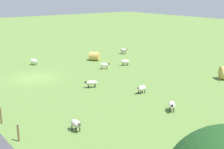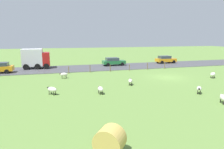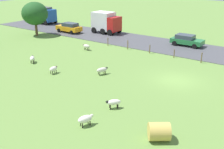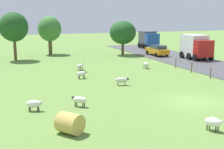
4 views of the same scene
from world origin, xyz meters
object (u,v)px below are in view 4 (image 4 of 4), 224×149
hay_bale_0 (70,123)px  tree_3 (50,29)px  sheep_0 (34,104)px  truck_0 (196,46)px  sheep_4 (146,64)px  sheep_1 (79,100)px  tree_1 (123,33)px  sheep_2 (80,66)px  sheep_3 (122,80)px  sheep_7 (82,74)px  car_1 (157,50)px  truck_1 (149,39)px  sheep_6 (213,122)px  tree_0 (14,27)px

hay_bale_0 → tree_3: size_ratio=0.21×
sheep_0 → tree_3: size_ratio=0.20×
sheep_0 → truck_0: 29.51m
sheep_4 → tree_3: 19.33m
sheep_1 → tree_1: bearing=61.8°
sheep_0 → hay_bale_0: bearing=-73.5°
tree_3 → sheep_1: bearing=-95.2°
sheep_2 → sheep_3: bearing=-79.3°
sheep_1 → sheep_2: sheep_2 is taller
sheep_7 → tree_1: (10.68, 15.44, 3.00)m
tree_1 → car_1: bearing=-31.3°
sheep_2 → truck_0: (17.61, 2.85, 1.34)m
truck_1 → sheep_3: bearing=-121.1°
sheep_0 → sheep_6: (8.98, -7.10, 0.01)m
sheep_0 → car_1: size_ratio=0.27×
sheep_3 → tree_1: tree_1 is taller
sheep_3 → sheep_4: sheep_4 is taller
truck_0 → sheep_0: bearing=-145.6°
sheep_3 → hay_bale_0: size_ratio=1.01×
tree_1 → truck_0: (7.95, -8.04, -1.63)m
sheep_1 → hay_bale_0: bearing=-110.2°
hay_bale_0 → tree_1: (14.97, 29.43, 2.92)m
truck_0 → tree_1: bearing=134.7°
sheep_1 → sheep_7: 9.69m
sheep_1 → sheep_7: sheep_7 is taller
sheep_3 → sheep_4: size_ratio=1.18×
truck_0 → tree_3: bearing=145.7°
sheep_3 → truck_0: bearing=35.9°
sheep_3 → sheep_6: (0.61, -12.20, 0.02)m
sheep_6 → sheep_7: 16.68m
sheep_0 → tree_3: (5.78, 29.32, 3.52)m
sheep_7 → truck_0: (18.63, 7.40, 1.37)m
sheep_7 → sheep_4: bearing=19.7°
sheep_3 → tree_1: 21.39m
sheep_7 → truck_0: bearing=21.7°
sheep_0 → truck_0: (24.32, 16.66, 1.37)m
hay_bale_0 → tree_0: tree_0 is taller
sheep_0 → sheep_1: bearing=-1.6°
sheep_6 → sheep_0: bearing=141.6°
sheep_3 → tree_0: size_ratio=0.20×
sheep_1 → sheep_6: sheep_6 is taller
sheep_3 → car_1: car_1 is taller
sheep_6 → hay_bale_0: 7.94m
sheep_2 → sheep_0: bearing=-115.9°
truck_0 → truck_1: bearing=89.9°
car_1 → sheep_2: bearing=-150.5°
tree_3 → truck_1: bearing=7.1°
sheep_3 → car_1: (12.62, 16.80, 0.41)m
sheep_7 → car_1: 19.84m
sheep_7 → tree_0: size_ratio=0.16×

